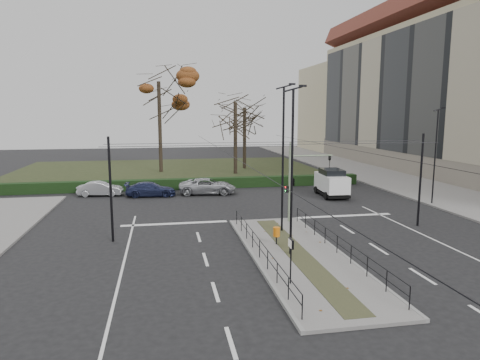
# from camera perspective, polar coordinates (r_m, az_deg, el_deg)

# --- Properties ---
(ground) EXTENTS (140.00, 140.00, 0.00)m
(ground) POSITION_cam_1_polar(r_m,az_deg,el_deg) (24.64, 5.94, -8.30)
(ground) COLOR black
(ground) RESTS_ON ground
(median_island) EXTENTS (4.40, 15.00, 0.14)m
(median_island) POSITION_cam_1_polar(r_m,az_deg,el_deg) (22.35, 7.76, -9.97)
(median_island) COLOR slate
(median_island) RESTS_ON ground
(sidewalk_east) EXTENTS (8.00, 90.00, 0.14)m
(sidewalk_east) POSITION_cam_1_polar(r_m,az_deg,el_deg) (51.46, 18.41, 0.41)
(sidewalk_east) COLOR slate
(sidewalk_east) RESTS_ON ground
(park) EXTENTS (38.00, 26.00, 0.10)m
(park) POSITION_cam_1_polar(r_m,az_deg,el_deg) (55.05, -9.58, 1.25)
(park) COLOR #242D16
(park) RESTS_ON ground
(hedge) EXTENTS (38.00, 1.00, 1.00)m
(hedge) POSITION_cam_1_polar(r_m,az_deg,el_deg) (41.73, -9.29, -0.55)
(hedge) COLOR black
(hedge) RESTS_ON ground
(apartment_block) EXTENTS (13.09, 52.10, 21.64)m
(apartment_block) POSITION_cam_1_polar(r_m,az_deg,el_deg) (58.12, 26.78, 11.06)
(apartment_block) COLOR #BFB28A
(apartment_block) RESTS_ON ground
(median_railing) EXTENTS (4.14, 13.24, 0.92)m
(median_railing) POSITION_cam_1_polar(r_m,az_deg,el_deg) (21.98, 7.90, -7.82)
(median_railing) COLOR black
(median_railing) RESTS_ON median_island
(catenary) EXTENTS (20.00, 34.00, 6.00)m
(catenary) POSITION_cam_1_polar(r_m,az_deg,el_deg) (25.39, 5.04, 0.15)
(catenary) COLOR black
(catenary) RESTS_ON ground
(traffic_light) EXTENTS (3.22, 1.85, 4.73)m
(traffic_light) POSITION_cam_1_polar(r_m,az_deg,el_deg) (28.33, 7.16, -0.05)
(traffic_light) COLOR gray
(traffic_light) RESTS_ON median_island
(litter_bin) EXTENTS (0.37, 0.37, 0.95)m
(litter_bin) POSITION_cam_1_polar(r_m,az_deg,el_deg) (23.67, 4.89, -6.94)
(litter_bin) COLOR black
(litter_bin) RESTS_ON median_island
(info_panel) EXTENTS (0.11, 0.51, 1.94)m
(info_panel) POSITION_cam_1_polar(r_m,az_deg,el_deg) (18.22, 6.80, -9.08)
(info_panel) COLOR black
(info_panel) RESTS_ON median_island
(streetlamp_median_near) EXTENTS (0.71, 0.14, 8.49)m
(streetlamp_median_near) POSITION_cam_1_polar(r_m,az_deg,el_deg) (21.36, 6.98, 1.27)
(streetlamp_median_near) COLOR black
(streetlamp_median_near) RESTS_ON median_island
(streetlamp_median_far) EXTENTS (0.74, 0.15, 8.86)m
(streetlamp_median_far) POSITION_cam_1_polar(r_m,az_deg,el_deg) (25.67, 5.78, 3.00)
(streetlamp_median_far) COLOR black
(streetlamp_median_far) RESTS_ON median_island
(streetlamp_sidewalk) EXTENTS (0.63, 0.13, 7.59)m
(streetlamp_sidewalk) POSITION_cam_1_polar(r_m,az_deg,el_deg) (37.09, 24.60, 3.04)
(streetlamp_sidewalk) COLOR black
(streetlamp_sidewalk) RESTS_ON sidewalk_east
(parked_car_second) EXTENTS (3.97, 1.71, 1.27)m
(parked_car_second) POSITION_cam_1_polar(r_m,az_deg,el_deg) (39.86, -18.14, -1.12)
(parked_car_second) COLOR #A2A4AA
(parked_car_second) RESTS_ON ground
(parked_car_third) EXTENTS (4.46, 2.04, 1.27)m
(parked_car_third) POSITION_cam_1_polar(r_m,az_deg,el_deg) (38.50, -11.82, -1.21)
(parked_car_third) COLOR #20274C
(parked_car_third) RESTS_ON ground
(parked_car_fourth) EXTENTS (5.38, 2.93, 1.43)m
(parked_car_fourth) POSITION_cam_1_polar(r_m,az_deg,el_deg) (38.89, -4.36, -0.82)
(parked_car_fourth) COLOR #A2A4AA
(parked_car_fourth) RESTS_ON ground
(white_van) EXTENTS (2.30, 4.61, 2.41)m
(white_van) POSITION_cam_1_polar(r_m,az_deg,el_deg) (38.51, 12.11, -0.28)
(white_van) COLOR white
(white_van) RESTS_ON ground
(rust_tree) EXTENTS (8.80, 8.80, 14.39)m
(rust_tree) POSITION_cam_1_polar(r_m,az_deg,el_deg) (53.59, -10.81, 12.78)
(rust_tree) COLOR black
(rust_tree) RESTS_ON park
(bare_tree_center) EXTENTS (6.53, 6.53, 10.49)m
(bare_tree_center) POSITION_cam_1_polar(r_m,az_deg,el_deg) (55.86, 0.62, 9.06)
(bare_tree_center) COLOR black
(bare_tree_center) RESTS_ON park
(bare_tree_near) EXTENTS (6.57, 6.57, 11.22)m
(bare_tree_near) POSITION_cam_1_polar(r_m,az_deg,el_deg) (50.95, -0.63, 9.64)
(bare_tree_near) COLOR black
(bare_tree_near) RESTS_ON park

